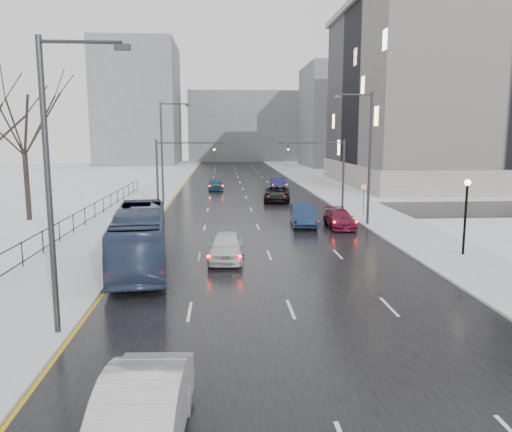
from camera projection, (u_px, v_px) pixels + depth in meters
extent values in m
cube|color=black|center=(245.00, 195.00, 57.23)|extent=(16.00, 150.00, 0.04)
cube|color=black|center=(251.00, 211.00, 45.42)|extent=(130.00, 10.00, 0.04)
cube|color=silver|center=(153.00, 196.00, 56.51)|extent=(5.00, 150.00, 0.16)
cube|color=silver|center=(335.00, 194.00, 57.94)|extent=(5.00, 150.00, 0.16)
cube|color=white|center=(67.00, 197.00, 55.86)|extent=(14.00, 150.00, 0.12)
cube|color=black|center=(29.00, 239.00, 26.58)|extent=(0.04, 70.00, 0.05)
cube|color=black|center=(30.00, 257.00, 26.74)|extent=(0.04, 70.00, 0.05)
cylinder|color=black|center=(30.00, 250.00, 26.68)|extent=(0.06, 0.06, 1.30)
cylinder|color=#2D2D33|center=(370.00, 160.00, 37.31)|extent=(0.20, 0.20, 10.00)
cylinder|color=#2D2D33|center=(355.00, 95.00, 36.45)|extent=(2.60, 0.12, 0.12)
cube|color=#2D2D33|center=(337.00, 97.00, 36.38)|extent=(0.50, 0.25, 0.18)
cylinder|color=#2D2D33|center=(49.00, 193.00, 16.47)|extent=(0.20, 0.20, 10.00)
cylinder|color=#2D2D33|center=(81.00, 42.00, 15.79)|extent=(2.60, 0.12, 0.12)
cube|color=#2D2D33|center=(122.00, 47.00, 15.90)|extent=(0.50, 0.25, 0.18)
cylinder|color=#2D2D33|center=(162.00, 155.00, 47.98)|extent=(0.20, 0.20, 10.00)
cylinder|color=#2D2D33|center=(174.00, 104.00, 47.30)|extent=(2.60, 0.12, 0.12)
cube|color=#2D2D33|center=(188.00, 105.00, 47.41)|extent=(0.50, 0.25, 0.18)
cylinder|color=black|center=(465.00, 220.00, 28.10)|extent=(0.14, 0.14, 4.00)
sphere|color=#FFE5B2|center=(468.00, 183.00, 27.76)|extent=(0.36, 0.36, 0.36)
cylinder|color=#2D2D33|center=(343.00, 175.00, 45.47)|extent=(0.20, 0.20, 6.50)
cylinder|color=#2D2D33|center=(311.00, 143.00, 44.79)|extent=(6.00, 0.12, 0.12)
imported|color=#2D2D33|center=(288.00, 149.00, 44.74)|extent=(0.15, 0.18, 0.90)
sphere|color=#19FF33|center=(288.00, 149.00, 44.59)|extent=(0.16, 0.16, 0.16)
cylinder|color=#2D2D33|center=(157.00, 176.00, 44.32)|extent=(0.20, 0.20, 6.50)
cylinder|color=#2D2D33|center=(190.00, 143.00, 44.05)|extent=(6.00, 0.12, 0.12)
imported|color=#2D2D33|center=(214.00, 150.00, 44.29)|extent=(0.15, 0.18, 0.90)
sphere|color=#19FF33|center=(214.00, 150.00, 44.15)|extent=(0.16, 0.16, 0.16)
cylinder|color=#2D2D33|center=(363.00, 201.00, 41.88)|extent=(0.06, 0.06, 2.50)
cylinder|color=white|center=(364.00, 187.00, 41.69)|extent=(0.60, 0.03, 0.60)
torus|color=#B20C0C|center=(364.00, 187.00, 41.69)|extent=(0.58, 0.06, 0.58)
cube|color=gray|center=(491.00, 98.00, 69.50)|extent=(40.00, 30.00, 24.00)
cube|color=gray|center=(498.00, 4.00, 67.51)|extent=(41.00, 31.00, 0.80)
cube|color=gray|center=(486.00, 173.00, 71.19)|extent=(40.60, 30.60, 3.00)
cube|color=slate|center=(358.00, 116.00, 111.53)|extent=(24.00, 20.00, 22.00)
cube|color=slate|center=(139.00, 104.00, 117.49)|extent=(18.00, 22.00, 28.00)
cube|color=slate|center=(246.00, 127.00, 134.83)|extent=(30.00, 18.00, 18.00)
imported|color=silver|center=(139.00, 419.00, 10.64)|extent=(2.07, 5.25, 1.70)
imported|color=navy|center=(140.00, 238.00, 26.08)|extent=(3.82, 11.20, 3.06)
imported|color=silver|center=(227.00, 246.00, 27.46)|extent=(2.16, 4.73, 1.57)
imported|color=#162542|center=(303.00, 215.00, 37.94)|extent=(2.15, 5.20, 1.67)
imported|color=black|center=(277.00, 194.00, 51.97)|extent=(3.34, 6.02, 1.59)
imported|color=maroon|center=(340.00, 219.00, 37.22)|extent=(1.91, 4.59, 1.33)
imported|color=navy|center=(215.00, 184.00, 62.43)|extent=(2.01, 4.53, 1.52)
imported|color=#1A1B4F|center=(278.00, 183.00, 63.69)|extent=(1.67, 4.66, 1.53)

